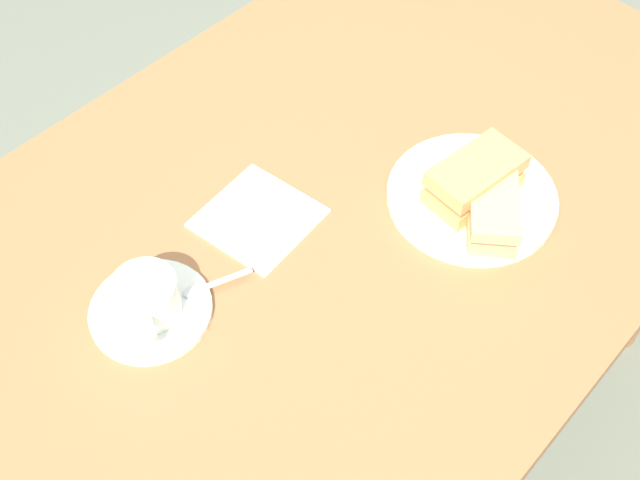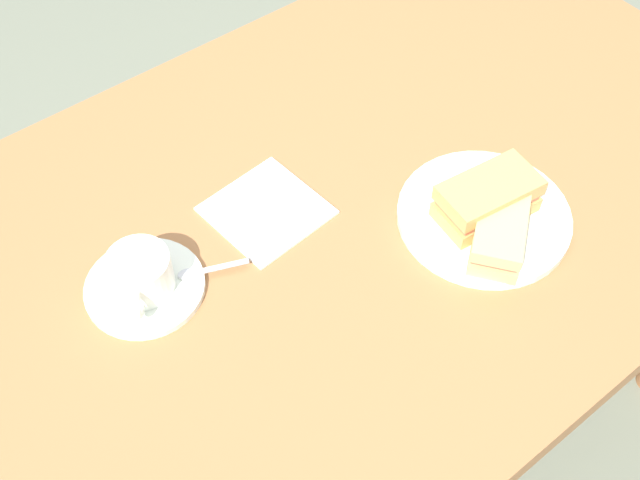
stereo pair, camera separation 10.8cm
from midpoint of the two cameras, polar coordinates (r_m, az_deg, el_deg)
The scene contains 9 objects.
ground_plane at distance 1.83m, azimuth 4.13°, elevation -12.59°, with size 6.00×6.00×0.00m, color slate.
dining_table at distance 1.26m, azimuth 5.86°, elevation 0.58°, with size 1.34×0.87×0.77m.
sandwich_plate at distance 1.17m, azimuth 14.33°, elevation 1.50°, with size 0.25×0.25×0.01m, color white.
sandwich_front at distance 1.14m, azimuth 14.65°, elevation 2.75°, with size 0.15×0.09×0.06m.
sandwich_back at distance 1.12m, azimuth 15.58°, elevation 0.72°, with size 0.16×0.14×0.05m.
coffee_saucer at distance 1.07m, azimuth -9.74°, elevation -3.57°, with size 0.16×0.16×0.01m, color white.
coffee_cup at distance 1.04m, azimuth -10.00°, elevation -2.54°, with size 0.08×0.10×0.06m.
spoon at distance 1.07m, azimuth -5.75°, elevation -2.43°, with size 0.10×0.05×0.01m.
napkin at distance 1.14m, azimuth -1.21°, elevation 1.97°, with size 0.15×0.15×0.00m, color white.
Camera 2 is at (0.54, 0.57, 1.65)m, focal length 44.38 mm.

